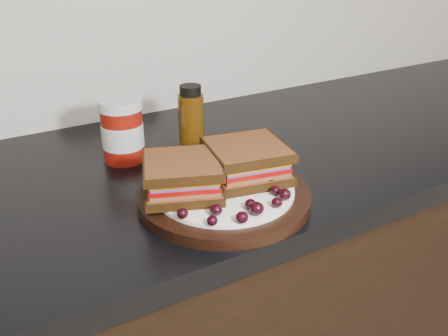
# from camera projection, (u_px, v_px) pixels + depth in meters

# --- Properties ---
(countertop) EXTENTS (3.98, 0.60, 0.04)m
(countertop) POSITION_uv_depth(u_px,v_px,m) (142.00, 184.00, 0.91)
(countertop) COLOR black
(countertop) RESTS_ON base_cabinets
(plate) EXTENTS (0.28, 0.28, 0.02)m
(plate) POSITION_uv_depth(u_px,v_px,m) (224.00, 196.00, 0.81)
(plate) COLOR black
(plate) RESTS_ON countertop
(sandwich_left) EXTENTS (0.15, 0.15, 0.05)m
(sandwich_left) POSITION_uv_depth(u_px,v_px,m) (182.00, 176.00, 0.78)
(sandwich_left) COLOR brown
(sandwich_left) RESTS_ON plate
(sandwich_right) EXTENTS (0.15, 0.15, 0.06)m
(sandwich_right) POSITION_uv_depth(u_px,v_px,m) (247.00, 161.00, 0.83)
(sandwich_right) COLOR brown
(sandwich_right) RESTS_ON plate
(grape_0) EXTENTS (0.02, 0.02, 0.02)m
(grape_0) POSITION_uv_depth(u_px,v_px,m) (183.00, 213.00, 0.71)
(grape_0) COLOR black
(grape_0) RESTS_ON plate
(grape_1) EXTENTS (0.02, 0.02, 0.02)m
(grape_1) POSITION_uv_depth(u_px,v_px,m) (216.00, 210.00, 0.72)
(grape_1) COLOR black
(grape_1) RESTS_ON plate
(grape_2) EXTENTS (0.02, 0.02, 0.01)m
(grape_2) POSITION_uv_depth(u_px,v_px,m) (212.00, 221.00, 0.70)
(grape_2) COLOR black
(grape_2) RESTS_ON plate
(grape_3) EXTENTS (0.02, 0.02, 0.02)m
(grape_3) POSITION_uv_depth(u_px,v_px,m) (242.00, 217.00, 0.70)
(grape_3) COLOR black
(grape_3) RESTS_ON plate
(grape_4) EXTENTS (0.02, 0.02, 0.02)m
(grape_4) POSITION_uv_depth(u_px,v_px,m) (257.00, 209.00, 0.72)
(grape_4) COLOR black
(grape_4) RESTS_ON plate
(grape_5) EXTENTS (0.02, 0.02, 0.02)m
(grape_5) POSITION_uv_depth(u_px,v_px,m) (250.00, 204.00, 0.74)
(grape_5) COLOR black
(grape_5) RESTS_ON plate
(grape_6) EXTENTS (0.02, 0.02, 0.02)m
(grape_6) POSITION_uv_depth(u_px,v_px,m) (277.00, 203.00, 0.74)
(grape_6) COLOR black
(grape_6) RESTS_ON plate
(grape_7) EXTENTS (0.02, 0.02, 0.02)m
(grape_7) POSITION_uv_depth(u_px,v_px,m) (285.00, 194.00, 0.76)
(grape_7) COLOR black
(grape_7) RESTS_ON plate
(grape_8) EXTENTS (0.02, 0.02, 0.02)m
(grape_8) POSITION_uv_depth(u_px,v_px,m) (275.00, 190.00, 0.78)
(grape_8) COLOR black
(grape_8) RESTS_ON plate
(grape_9) EXTENTS (0.02, 0.02, 0.02)m
(grape_9) POSITION_uv_depth(u_px,v_px,m) (270.00, 184.00, 0.80)
(grape_9) COLOR black
(grape_9) RESTS_ON plate
(grape_10) EXTENTS (0.02, 0.02, 0.02)m
(grape_10) POSITION_uv_depth(u_px,v_px,m) (270.00, 172.00, 0.83)
(grape_10) COLOR black
(grape_10) RESTS_ON plate
(grape_11) EXTENTS (0.02, 0.02, 0.02)m
(grape_11) POSITION_uv_depth(u_px,v_px,m) (257.00, 169.00, 0.84)
(grape_11) COLOR black
(grape_11) RESTS_ON plate
(grape_12) EXTENTS (0.02, 0.02, 0.02)m
(grape_12) POSITION_uv_depth(u_px,v_px,m) (246.00, 166.00, 0.85)
(grape_12) COLOR black
(grape_12) RESTS_ON plate
(grape_13) EXTENTS (0.02, 0.02, 0.02)m
(grape_13) POSITION_uv_depth(u_px,v_px,m) (180.00, 178.00, 0.82)
(grape_13) COLOR black
(grape_13) RESTS_ON plate
(grape_14) EXTENTS (0.02, 0.02, 0.02)m
(grape_14) POSITION_uv_depth(u_px,v_px,m) (172.00, 188.00, 0.79)
(grape_14) COLOR black
(grape_14) RESTS_ON plate
(grape_15) EXTENTS (0.02, 0.02, 0.02)m
(grape_15) POSITION_uv_depth(u_px,v_px,m) (185.00, 190.00, 0.78)
(grape_15) COLOR black
(grape_15) RESTS_ON plate
(grape_16) EXTENTS (0.02, 0.02, 0.02)m
(grape_16) POSITION_uv_depth(u_px,v_px,m) (183.00, 200.00, 0.75)
(grape_16) COLOR black
(grape_16) RESTS_ON plate
(grape_17) EXTENTS (0.02, 0.02, 0.02)m
(grape_17) POSITION_uv_depth(u_px,v_px,m) (181.00, 182.00, 0.80)
(grape_17) COLOR black
(grape_17) RESTS_ON plate
(grape_18) EXTENTS (0.02, 0.02, 0.02)m
(grape_18) POSITION_uv_depth(u_px,v_px,m) (165.00, 188.00, 0.78)
(grape_18) COLOR black
(grape_18) RESTS_ON plate
(grape_19) EXTENTS (0.02, 0.02, 0.02)m
(grape_19) POSITION_uv_depth(u_px,v_px,m) (179.00, 192.00, 0.77)
(grape_19) COLOR black
(grape_19) RESTS_ON plate
(condiment_jar) EXTENTS (0.10, 0.10, 0.12)m
(condiment_jar) POSITION_uv_depth(u_px,v_px,m) (122.00, 130.00, 0.93)
(condiment_jar) COLOR maroon
(condiment_jar) RESTS_ON countertop
(oil_bottle) EXTENTS (0.06, 0.06, 0.14)m
(oil_bottle) POSITION_uv_depth(u_px,v_px,m) (191.00, 120.00, 0.96)
(oil_bottle) COLOR #462707
(oil_bottle) RESTS_ON countertop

